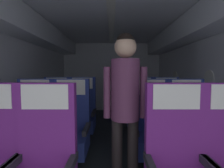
% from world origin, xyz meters
% --- Properties ---
extents(ground, '(3.32, 5.88, 0.02)m').
position_xyz_m(ground, '(0.00, 2.74, -0.01)').
color(ground, '#23282D').
extents(fuselage_shell, '(3.20, 5.53, 2.20)m').
position_xyz_m(fuselage_shell, '(0.00, 2.98, 1.59)').
color(fuselage_shell, silver).
rests_on(fuselage_shell, ground).
extents(seat_b_left_window, '(0.50, 0.48, 1.14)m').
position_xyz_m(seat_b_left_window, '(-0.99, 2.25, 0.47)').
color(seat_b_left_window, '#38383D').
rests_on(seat_b_left_window, ground).
extents(seat_b_left_aisle, '(0.50, 0.48, 1.14)m').
position_xyz_m(seat_b_left_aisle, '(-0.53, 2.27, 0.47)').
color(seat_b_left_aisle, '#38383D').
rests_on(seat_b_left_aisle, ground).
extents(seat_b_right_aisle, '(0.50, 0.48, 1.14)m').
position_xyz_m(seat_b_right_aisle, '(0.98, 2.25, 0.47)').
color(seat_b_right_aisle, '#38383D').
rests_on(seat_b_right_aisle, ground).
extents(seat_b_right_window, '(0.50, 0.48, 1.14)m').
position_xyz_m(seat_b_right_window, '(0.52, 2.27, 0.47)').
color(seat_b_right_window, '#38383D').
rests_on(seat_b_right_window, ground).
extents(seat_c_left_window, '(0.50, 0.48, 1.14)m').
position_xyz_m(seat_c_left_window, '(-1.00, 3.10, 0.47)').
color(seat_c_left_window, '#38383D').
rests_on(seat_c_left_window, ground).
extents(seat_c_left_aisle, '(0.50, 0.48, 1.14)m').
position_xyz_m(seat_c_left_aisle, '(-0.53, 3.09, 0.47)').
color(seat_c_left_aisle, '#38383D').
rests_on(seat_c_left_aisle, ground).
extents(seat_c_right_aisle, '(0.50, 0.48, 1.14)m').
position_xyz_m(seat_c_right_aisle, '(1.00, 3.09, 0.47)').
color(seat_c_right_aisle, '#38383D').
rests_on(seat_c_right_aisle, ground).
extents(seat_c_right_window, '(0.50, 0.48, 1.14)m').
position_xyz_m(seat_c_right_window, '(0.53, 3.09, 0.47)').
color(seat_c_right_window, '#38383D').
rests_on(seat_c_right_window, ground).
extents(flight_attendant, '(0.43, 0.28, 1.60)m').
position_xyz_m(flight_attendant, '(0.14, 1.81, 0.99)').
color(flight_attendant, black).
rests_on(flight_attendant, ground).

